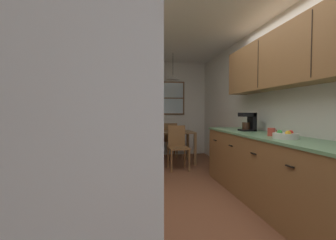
# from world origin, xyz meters

# --- Properties ---
(ground_plane) EXTENTS (12.00, 12.00, 0.00)m
(ground_plane) POSITION_xyz_m (0.00, 1.00, 0.00)
(ground_plane) COLOR brown
(wall_left) EXTENTS (0.10, 9.00, 2.55)m
(wall_left) POSITION_xyz_m (-1.35, 1.00, 1.27)
(wall_left) COLOR silver
(wall_left) RESTS_ON ground
(wall_right) EXTENTS (0.10, 9.00, 2.55)m
(wall_right) POSITION_xyz_m (1.35, 1.00, 1.27)
(wall_right) COLOR silver
(wall_right) RESTS_ON ground
(wall_back) EXTENTS (4.40, 0.10, 2.55)m
(wall_back) POSITION_xyz_m (0.00, 3.65, 1.27)
(wall_back) COLOR silver
(wall_back) RESTS_ON ground
(ceiling_slab) EXTENTS (4.40, 9.00, 0.08)m
(ceiling_slab) POSITION_xyz_m (0.00, 1.00, 2.59)
(ceiling_slab) COLOR white
(refrigerator) EXTENTS (0.72, 0.79, 1.78)m
(refrigerator) POSITION_xyz_m (-0.96, -1.24, 0.89)
(refrigerator) COLOR silver
(refrigerator) RESTS_ON ground
(stove_range) EXTENTS (0.66, 0.62, 1.10)m
(stove_range) POSITION_xyz_m (-0.99, -0.52, 0.47)
(stove_range) COLOR white
(stove_range) RESTS_ON ground
(microwave_over_range) EXTENTS (0.39, 0.59, 0.34)m
(microwave_over_range) POSITION_xyz_m (-1.11, -0.52, 1.68)
(microwave_over_range) COLOR white
(counter_left) EXTENTS (0.64, 1.86, 0.90)m
(counter_left) POSITION_xyz_m (-1.00, 0.72, 0.45)
(counter_left) COLOR olive
(counter_left) RESTS_ON ground
(upper_cabinets_left) EXTENTS (0.33, 1.94, 0.73)m
(upper_cabinets_left) POSITION_xyz_m (-1.14, 0.67, 1.89)
(upper_cabinets_left) COLOR olive
(counter_right) EXTENTS (0.64, 3.07, 0.90)m
(counter_right) POSITION_xyz_m (1.00, -0.01, 0.45)
(counter_right) COLOR olive
(counter_right) RESTS_ON ground
(upper_cabinets_right) EXTENTS (0.33, 2.75, 0.70)m
(upper_cabinets_right) POSITION_xyz_m (1.14, -0.06, 1.85)
(upper_cabinets_right) COLOR olive
(dining_table) EXTENTS (0.95, 0.71, 0.73)m
(dining_table) POSITION_xyz_m (0.20, 2.63, 0.61)
(dining_table) COLOR brown
(dining_table) RESTS_ON ground
(dining_chair_near) EXTENTS (0.41, 0.41, 0.90)m
(dining_chair_near) POSITION_xyz_m (0.20, 2.07, 0.50)
(dining_chair_near) COLOR olive
(dining_chair_near) RESTS_ON ground
(dining_chair_far) EXTENTS (0.41, 0.41, 0.90)m
(dining_chair_far) POSITION_xyz_m (0.21, 3.19, 0.50)
(dining_chair_far) COLOR olive
(dining_chair_far) RESTS_ON ground
(pendant_light) EXTENTS (0.31, 0.31, 0.62)m
(pendant_light) POSITION_xyz_m (0.20, 2.63, 1.99)
(pendant_light) COLOR black
(back_window) EXTENTS (0.90, 0.05, 0.92)m
(back_window) POSITION_xyz_m (0.25, 3.58, 1.57)
(back_window) COLOR brown
(trash_bin) EXTENTS (0.33, 0.33, 0.56)m
(trash_bin) POSITION_xyz_m (-0.70, 2.04, 0.28)
(trash_bin) COLOR silver
(trash_bin) RESTS_ON ground
(storage_canister) EXTENTS (0.11, 0.11, 0.20)m
(storage_canister) POSITION_xyz_m (-1.00, -0.01, 1.00)
(storage_canister) COLOR red
(storage_canister) RESTS_ON counter_left
(dish_towel) EXTENTS (0.02, 0.16, 0.24)m
(dish_towel) POSITION_xyz_m (-0.64, -0.36, 0.50)
(dish_towel) COLOR beige
(coffee_maker) EXTENTS (0.22, 0.18, 0.28)m
(coffee_maker) POSITION_xyz_m (1.05, 0.74, 1.05)
(coffee_maker) COLOR black
(coffee_maker) RESTS_ON counter_right
(mug_by_coffeemaker) EXTENTS (0.12, 0.09, 0.10)m
(mug_by_coffeemaker) POSITION_xyz_m (0.96, 0.05, 0.95)
(mug_by_coffeemaker) COLOR #BF3F33
(mug_by_coffeemaker) RESTS_ON counter_right
(fruit_bowl) EXTENTS (0.26, 0.26, 0.09)m
(fruit_bowl) POSITION_xyz_m (0.95, -0.22, 0.94)
(fruit_bowl) COLOR silver
(fruit_bowl) RESTS_ON counter_right
(table_serving_bowl) EXTENTS (0.19, 0.19, 0.06)m
(table_serving_bowl) POSITION_xyz_m (0.24, 2.71, 0.76)
(table_serving_bowl) COLOR #E0D14C
(table_serving_bowl) RESTS_ON dining_table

